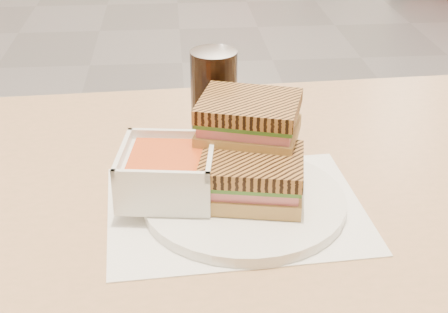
{
  "coord_description": "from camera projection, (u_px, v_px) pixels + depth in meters",
  "views": [
    {
      "loc": [
        -0.05,
        -2.73,
        1.21
      ],
      "look_at": [
        0.01,
        -2.0,
        0.82
      ],
      "focal_mm": 51.59,
      "sensor_mm": 36.0,
      "label": 1
    }
  ],
  "objects": [
    {
      "name": "tray_liner",
      "position": [
        236.0,
        208.0,
        0.85
      ],
      "size": [
        0.35,
        0.28,
        0.0
      ],
      "color": "white",
      "rests_on": "main_table"
    },
    {
      "name": "panini_upper",
      "position": [
        249.0,
        119.0,
        0.86
      ],
      "size": [
        0.16,
        0.14,
        0.06
      ],
      "color": "#AC8349",
      "rests_on": "panini_lower"
    },
    {
      "name": "plate",
      "position": [
        244.0,
        201.0,
        0.85
      ],
      "size": [
        0.27,
        0.27,
        0.01
      ],
      "color": "white",
      "rests_on": "tray_liner"
    },
    {
      "name": "panini_lower",
      "position": [
        252.0,
        177.0,
        0.83
      ],
      "size": [
        0.15,
        0.13,
        0.06
      ],
      "color": "#AC8349",
      "rests_on": "plate"
    },
    {
      "name": "cola_glass",
      "position": [
        214.0,
        99.0,
        0.98
      ],
      "size": [
        0.07,
        0.07,
        0.15
      ],
      "color": "black",
      "rests_on": "main_table"
    },
    {
      "name": "main_table",
      "position": [
        277.0,
        240.0,
        0.98
      ],
      "size": [
        1.23,
        0.76,
        0.75
      ],
      "color": "tan",
      "rests_on": "ground"
    },
    {
      "name": "soup_bowl",
      "position": [
        167.0,
        174.0,
        0.84
      ],
      "size": [
        0.14,
        0.14,
        0.06
      ],
      "color": "white",
      "rests_on": "plate"
    }
  ]
}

